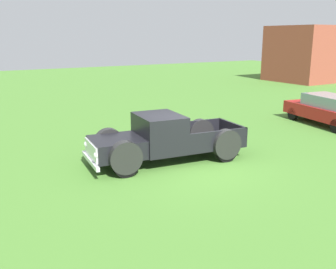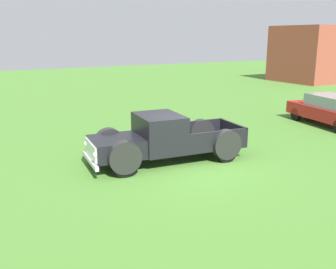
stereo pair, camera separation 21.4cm
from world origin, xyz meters
name	(u,v)px [view 1 (the left image)]	position (x,y,z in m)	size (l,w,h in m)	color
ground_plane	(189,166)	(0.00, 0.00, 0.00)	(80.00, 80.00, 0.00)	#477A2D
pickup_truck_foreground	(158,140)	(-0.86, -0.67, 0.76)	(2.53, 5.36, 1.58)	black
sedan_distant_a	(328,109)	(-1.53, 8.80, 0.74)	(4.44, 2.43, 1.41)	#B21E1E
brick_pavilion	(307,54)	(-14.37, 22.64, 2.46)	(5.62, 5.67, 4.92)	brown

